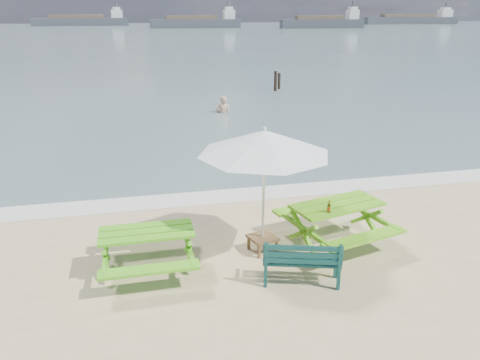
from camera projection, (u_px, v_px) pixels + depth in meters
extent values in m
plane|color=slate|center=(142.00, 35.00, 85.27)|extent=(300.00, 300.00, 0.00)
cube|color=silver|center=(225.00, 196.00, 11.58)|extent=(22.00, 0.90, 0.01)
cube|color=#51AE1A|center=(146.00, 232.00, 8.06)|extent=(1.62, 0.76, 0.05)
cube|color=#51AE1A|center=(146.00, 229.00, 8.86)|extent=(1.61, 0.29, 0.05)
cube|color=#51AE1A|center=(150.00, 270.00, 7.47)|extent=(1.61, 0.29, 0.05)
cube|color=#51AE1A|center=(148.00, 253.00, 8.20)|extent=(1.51, 0.91, 0.68)
cube|color=#61AF1A|center=(337.00, 205.00, 9.00)|extent=(1.91, 1.23, 0.06)
cube|color=#61AF1A|center=(312.00, 206.00, 9.80)|extent=(1.78, 0.73, 0.06)
cube|color=#61AF1A|center=(365.00, 238.00, 8.42)|extent=(1.78, 0.73, 0.06)
cube|color=#61AF1A|center=(336.00, 226.00, 9.15)|extent=(1.84, 1.37, 0.75)
cube|color=#0E3C3A|center=(302.00, 261.00, 7.82)|extent=(1.34, 0.74, 0.04)
cube|color=#0E3C3A|center=(303.00, 255.00, 7.56)|extent=(1.25, 0.40, 0.33)
cube|color=#0E3C3A|center=(301.00, 271.00, 7.89)|extent=(1.27, 0.76, 0.40)
cube|color=brown|center=(263.00, 238.00, 8.86)|extent=(0.60, 0.60, 0.05)
cube|color=brown|center=(262.00, 245.00, 8.91)|extent=(0.52, 0.52, 0.27)
cylinder|color=silver|center=(263.00, 195.00, 8.56)|extent=(0.05, 0.05, 2.31)
cone|color=white|center=(264.00, 142.00, 8.22)|extent=(2.98, 2.98, 0.43)
cylinder|color=#875513|center=(329.00, 209.00, 8.59)|extent=(0.06, 0.06, 0.14)
cylinder|color=#875513|center=(329.00, 202.00, 8.54)|extent=(0.02, 0.02, 0.07)
cylinder|color=#A72A13|center=(329.00, 209.00, 8.59)|extent=(0.06, 0.06, 0.06)
imported|color=tan|center=(223.00, 116.00, 21.03)|extent=(0.72, 0.51, 1.84)
cylinder|color=black|center=(275.00, 83.00, 26.39)|extent=(0.18, 0.18, 1.32)
cylinder|color=black|center=(279.00, 83.00, 27.06)|extent=(0.16, 0.16, 1.11)
cube|color=#3B3F45|center=(195.00, 24.00, 115.65)|extent=(22.31, 4.25, 2.20)
cube|color=silver|center=(229.00, 14.00, 116.54)|extent=(2.71, 3.03, 2.20)
cube|color=#3B3F45|center=(81.00, 22.00, 131.51)|extent=(26.24, 4.61, 2.20)
cube|color=silver|center=(117.00, 14.00, 133.00)|extent=(3.21, 3.07, 2.20)
cube|color=#3B3F45|center=(411.00, 21.00, 146.32)|extent=(30.56, 4.81, 2.20)
cube|color=silver|center=(445.00, 13.00, 147.66)|extent=(3.74, 3.10, 2.20)
cube|color=#3B3F45|center=(322.00, 24.00, 114.35)|extent=(20.43, 5.67, 2.20)
cube|color=silver|center=(352.00, 14.00, 114.58)|extent=(2.66, 3.19, 2.20)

